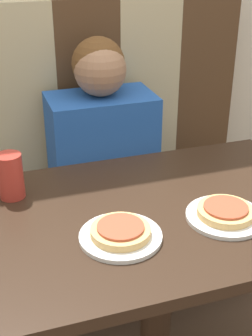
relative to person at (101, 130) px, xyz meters
name	(u,v)px	position (x,y,z in m)	size (l,w,h in m)	color
booth_seat	(105,242)	(0.00, 0.00, -0.54)	(1.34, 0.49, 0.45)	#382319
booth_backrest	(88,95)	(0.00, 0.20, 0.08)	(1.34, 0.07, 0.78)	#4C331E
dining_table	(159,239)	(0.00, -0.62, -0.10)	(1.01, 0.70, 0.77)	black
person	(101,130)	(0.00, 0.00, 0.00)	(0.41, 0.25, 0.67)	#2356B2
plate_left	(121,236)	(-0.15, -0.72, 0.01)	(0.21, 0.21, 0.01)	white
plate_right	(225,216)	(0.15, -0.72, 0.01)	(0.21, 0.21, 0.01)	white
pizza_left	(121,231)	(-0.15, -0.72, 0.03)	(0.15, 0.15, 0.03)	tan
pizza_right	(225,211)	(0.15, -0.72, 0.03)	(0.15, 0.15, 0.03)	tan
drinking_cup	(10,176)	(-0.39, -0.42, 0.07)	(0.07, 0.07, 0.14)	#B23328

